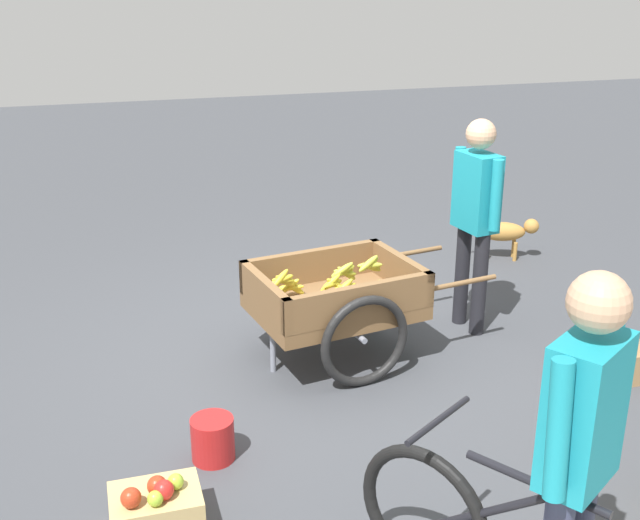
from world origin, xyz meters
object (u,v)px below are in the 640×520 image
at_px(fruit_cart, 335,301).
at_px(cyclist_person, 580,440).
at_px(vendor_person, 476,207).
at_px(apple_crate, 156,509).
at_px(dog, 506,232).
at_px(mixed_fruit_crate, 631,357).
at_px(plastic_bucket, 213,439).

distance_m(fruit_cart, cyclist_person, 2.75).
bearing_deg(vendor_person, fruit_cart, 9.28).
relative_size(cyclist_person, apple_crate, 3.75).
distance_m(fruit_cart, dog, 2.61).
xyz_separation_m(dog, mixed_fruit_crate, (0.31, 2.28, -0.14)).
distance_m(plastic_bucket, mixed_fruit_crate, 2.88).
distance_m(plastic_bucket, apple_crate, 0.65).
distance_m(cyclist_person, mixed_fruit_crate, 2.71).
relative_size(plastic_bucket, mixed_fruit_crate, 0.58).
bearing_deg(mixed_fruit_crate, fruit_cart, -23.86).
distance_m(fruit_cart, mixed_fruit_crate, 2.04).
bearing_deg(dog, apple_crate, 40.02).
relative_size(vendor_person, cyclist_person, 0.98).
relative_size(dog, apple_crate, 1.45).
distance_m(vendor_person, mixed_fruit_crate, 1.48).
height_order(dog, plastic_bucket, dog).
bearing_deg(cyclist_person, vendor_person, -110.06).
distance_m(vendor_person, apple_crate, 3.16).
bearing_deg(plastic_bucket, apple_crate, 55.67).
xyz_separation_m(fruit_cart, vendor_person, (-1.13, -0.18, 0.53)).
bearing_deg(apple_crate, plastic_bucket, -124.33).
xyz_separation_m(vendor_person, plastic_bucket, (2.16, 1.16, -0.84)).
xyz_separation_m(cyclist_person, apple_crate, (1.48, -1.18, -0.86)).
height_order(cyclist_person, dog, cyclist_person).
height_order(fruit_cart, plastic_bucket, fruit_cart).
relative_size(fruit_cart, vendor_person, 1.09).
distance_m(fruit_cart, plastic_bucket, 1.46).
relative_size(vendor_person, dog, 2.53).
bearing_deg(plastic_bucket, vendor_person, -151.72).
height_order(plastic_bucket, apple_crate, apple_crate).
bearing_deg(cyclist_person, apple_crate, -38.64).
height_order(plastic_bucket, mixed_fruit_crate, mixed_fruit_crate).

